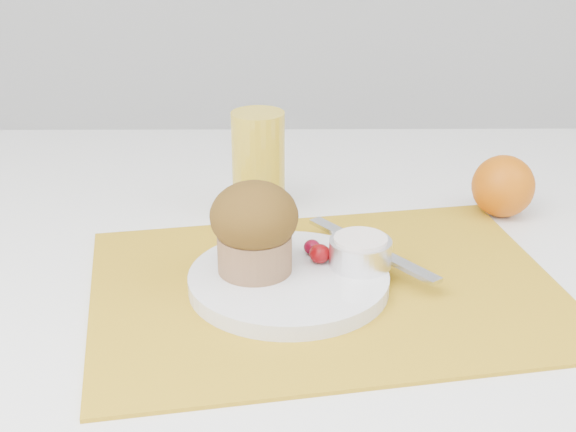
{
  "coord_description": "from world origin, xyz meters",
  "views": [
    {
      "loc": [
        -0.05,
        -0.83,
        1.16
      ],
      "look_at": [
        -0.04,
        -0.02,
        0.8
      ],
      "focal_mm": 50.0,
      "sensor_mm": 36.0,
      "label": 1
    }
  ],
  "objects_px": {
    "orange": "(503,186)",
    "juice_glass": "(258,164)",
    "plate": "(289,281)",
    "muffin": "(254,227)"
  },
  "relations": [
    {
      "from": "orange",
      "to": "juice_glass",
      "type": "distance_m",
      "value": 0.31
    },
    {
      "from": "plate",
      "to": "muffin",
      "type": "distance_m",
      "value": 0.07
    },
    {
      "from": "muffin",
      "to": "plate",
      "type": "bearing_deg",
      "value": -13.65
    },
    {
      "from": "orange",
      "to": "muffin",
      "type": "relative_size",
      "value": 0.81
    },
    {
      "from": "muffin",
      "to": "orange",
      "type": "bearing_deg",
      "value": 31.62
    },
    {
      "from": "orange",
      "to": "muffin",
      "type": "bearing_deg",
      "value": -148.38
    },
    {
      "from": "orange",
      "to": "juice_glass",
      "type": "bearing_deg",
      "value": 178.14
    },
    {
      "from": "plate",
      "to": "orange",
      "type": "bearing_deg",
      "value": 36.01
    },
    {
      "from": "plate",
      "to": "muffin",
      "type": "height_order",
      "value": "muffin"
    },
    {
      "from": "plate",
      "to": "juice_glass",
      "type": "relative_size",
      "value": 1.57
    }
  ]
}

